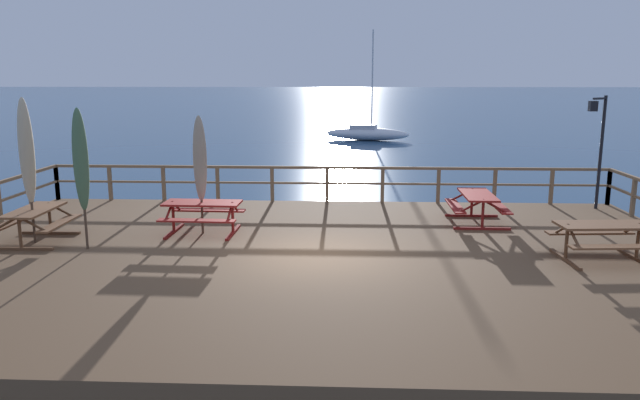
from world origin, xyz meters
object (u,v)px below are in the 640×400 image
at_px(lamp_post_hooked, 598,135).
at_px(sailboat_distant, 367,133).
at_px(picnic_table_front_right, 477,202).
at_px(patio_umbrella_tall_mid_right, 81,160).
at_px(picnic_table_front_left, 35,218).
at_px(picnic_table_back_left, 203,211).
at_px(patio_umbrella_tall_back_left, 27,152).
at_px(patio_umbrella_short_back, 200,159).
at_px(picnic_table_back_right, 603,234).

bearing_deg(lamp_post_hooked, sailboat_distant, 101.92).
relative_size(lamp_post_hooked, sailboat_distant, 0.41).
distance_m(picnic_table_front_right, patio_umbrella_tall_mid_right, 9.55).
xyz_separation_m(patio_umbrella_tall_mid_right, sailboat_distant, (7.06, 31.08, -2.16)).
xyz_separation_m(picnic_table_front_left, picnic_table_back_left, (3.62, 0.95, 0.00)).
bearing_deg(patio_umbrella_tall_back_left, sailboat_distant, 74.53).
height_order(patio_umbrella_tall_back_left, lamp_post_hooked, patio_umbrella_tall_back_left).
bearing_deg(patio_umbrella_short_back, picnic_table_front_left, -165.43).
xyz_separation_m(picnic_table_front_right, patio_umbrella_short_back, (-6.81, -1.37, 1.24)).
relative_size(picnic_table_front_left, lamp_post_hooked, 0.55).
height_order(picnic_table_front_left, picnic_table_back_left, same).
bearing_deg(picnic_table_front_right, patio_umbrella_short_back, -168.64).
bearing_deg(patio_umbrella_short_back, picnic_table_front_right, 11.36).
height_order(picnic_table_front_left, lamp_post_hooked, lamp_post_hooked).
bearing_deg(sailboat_distant, patio_umbrella_tall_back_left, -105.47).
bearing_deg(picnic_table_front_left, picnic_table_back_left, 14.70).
bearing_deg(picnic_table_front_right, patio_umbrella_tall_back_left, -167.19).
relative_size(picnic_table_front_left, picnic_table_back_left, 0.95).
distance_m(picnic_table_front_left, picnic_table_back_left, 3.74).
relative_size(picnic_table_back_right, picnic_table_front_left, 1.10).
xyz_separation_m(picnic_table_front_right, sailboat_distant, (-1.96, 28.25, -0.77)).
bearing_deg(picnic_table_back_left, lamp_post_hooked, 16.92).
relative_size(patio_umbrella_tall_mid_right, patio_umbrella_tall_back_left, 0.94).
distance_m(picnic_table_back_right, picnic_table_back_left, 8.86).
xyz_separation_m(picnic_table_front_left, patio_umbrella_short_back, (3.61, 0.94, 1.24)).
relative_size(picnic_table_front_right, patio_umbrella_tall_mid_right, 0.59).
bearing_deg(picnic_table_front_right, sailboat_distant, 93.96).
bearing_deg(lamp_post_hooked, picnic_table_back_right, -109.33).
xyz_separation_m(picnic_table_back_right, lamp_post_hooked, (1.75, 4.99, 1.56)).
xyz_separation_m(lamp_post_hooked, sailboat_distant, (-5.58, 26.43, -2.32)).
xyz_separation_m(picnic_table_back_left, patio_umbrella_short_back, (-0.01, -0.01, 1.24)).
relative_size(picnic_table_back_right, lamp_post_hooked, 0.61).
relative_size(patio_umbrella_tall_mid_right, sailboat_distant, 0.40).
bearing_deg(lamp_post_hooked, picnic_table_back_left, -163.08).
bearing_deg(picnic_table_front_left, picnic_table_back_right, -4.05).
xyz_separation_m(picnic_table_back_left, patio_umbrella_tall_back_left, (-3.63, -1.01, 1.52)).
height_order(picnic_table_front_right, patio_umbrella_tall_mid_right, patio_umbrella_tall_mid_right).
relative_size(picnic_table_back_right, patio_umbrella_short_back, 0.69).
bearing_deg(picnic_table_back_right, lamp_post_hooked, 70.67).
height_order(patio_umbrella_short_back, lamp_post_hooked, lamp_post_hooked).
height_order(picnic_table_front_right, lamp_post_hooked, lamp_post_hooked).
height_order(lamp_post_hooked, sailboat_distant, sailboat_distant).
bearing_deg(sailboat_distant, lamp_post_hooked, -78.08).
height_order(picnic_table_front_left, patio_umbrella_tall_mid_right, patio_umbrella_tall_mid_right).
bearing_deg(picnic_table_front_left, patio_umbrella_tall_back_left, -95.54).
relative_size(picnic_table_back_left, patio_umbrella_tall_back_left, 0.57).
height_order(picnic_table_front_left, patio_umbrella_tall_back_left, patio_umbrella_tall_back_left).
bearing_deg(patio_umbrella_tall_mid_right, patio_umbrella_short_back, 33.59).
bearing_deg(patio_umbrella_tall_mid_right, picnic_table_front_left, 159.54).
xyz_separation_m(patio_umbrella_tall_mid_right, lamp_post_hooked, (12.64, 4.65, 0.16)).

